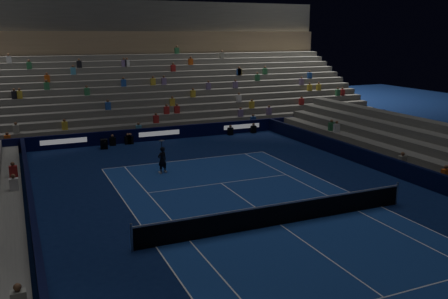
% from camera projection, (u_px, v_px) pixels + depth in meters
% --- Properties ---
extents(ground, '(90.00, 90.00, 0.00)m').
position_uv_depth(ground, '(280.00, 225.00, 20.66)').
color(ground, '#0B1946').
rests_on(ground, ground).
extents(court_surface, '(10.97, 23.77, 0.01)m').
position_uv_depth(court_surface, '(280.00, 225.00, 20.65)').
color(court_surface, navy).
rests_on(court_surface, ground).
extents(sponsor_barrier_far, '(44.00, 0.25, 1.00)m').
position_uv_depth(sponsor_barrier_far, '(159.00, 134.00, 37.02)').
color(sponsor_barrier_far, black).
rests_on(sponsor_barrier_far, ground).
extents(sponsor_barrier_east, '(0.25, 37.00, 1.00)m').
position_uv_depth(sponsor_barrier_east, '(448.00, 186.00, 24.32)').
color(sponsor_barrier_east, black).
rests_on(sponsor_barrier_east, ground).
extents(sponsor_barrier_west, '(0.25, 37.00, 1.00)m').
position_uv_depth(sponsor_barrier_west, '(38.00, 254.00, 16.76)').
color(sponsor_barrier_west, black).
rests_on(sponsor_barrier_west, ground).
extents(grandstand_main, '(44.00, 15.20, 11.20)m').
position_uv_depth(grandstand_main, '(130.00, 85.00, 44.72)').
color(grandstand_main, '#5F5E5A').
rests_on(grandstand_main, ground).
extents(tennis_net, '(12.90, 0.10, 1.10)m').
position_uv_depth(tennis_net, '(280.00, 214.00, 20.54)').
color(tennis_net, '#B2B2B7').
rests_on(tennis_net, ground).
extents(tennis_player, '(0.66, 0.53, 1.58)m').
position_uv_depth(tennis_player, '(162.00, 160.00, 28.16)').
color(tennis_player, black).
rests_on(tennis_player, ground).
extents(broadcast_camera, '(0.60, 1.01, 0.67)m').
position_uv_depth(broadcast_camera, '(104.00, 144.00, 34.27)').
color(broadcast_camera, black).
rests_on(broadcast_camera, ground).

